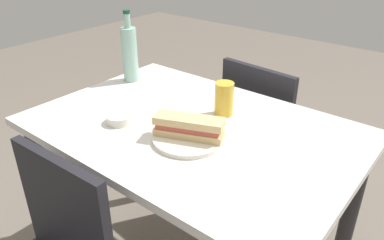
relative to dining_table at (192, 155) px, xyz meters
The scene contains 8 objects.
dining_table is the anchor object (origin of this frame).
chair_far 0.61m from the dining_table, 90.75° to the left, with size 0.43×0.43×0.84m.
plate_near 0.17m from the dining_table, 56.68° to the right, with size 0.24×0.24×0.01m, color silver.
baguette_sandwich_near 0.20m from the dining_table, 56.68° to the right, with size 0.24×0.15×0.07m.
knife_near 0.15m from the dining_table, 57.78° to the right, with size 0.15×0.12×0.01m.
water_bottle 0.57m from the dining_table, 161.52° to the left, with size 0.07×0.07×0.31m.
beer_glass 0.24m from the dining_table, 74.59° to the left, with size 0.07×0.07×0.13m, color gold.
olive_bowl 0.29m from the dining_table, 145.08° to the right, with size 0.09×0.09×0.03m, color silver.
Camera 1 is at (0.73, -0.91, 1.40)m, focal length 35.15 mm.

